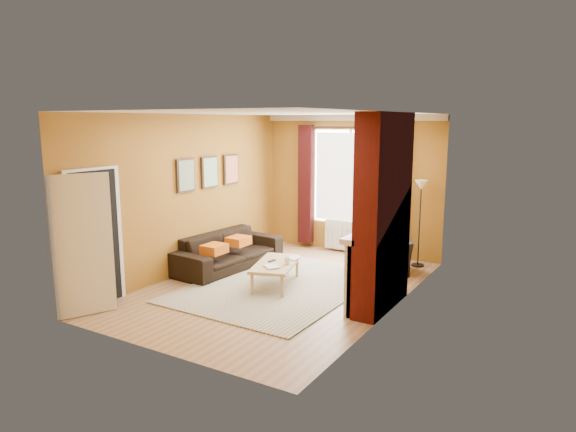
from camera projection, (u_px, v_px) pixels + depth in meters
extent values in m
plane|color=brown|center=(280.00, 288.00, 8.38)|extent=(5.50, 5.50, 0.00)
cube|color=#8F5F1B|center=(351.00, 185.00, 10.44)|extent=(3.80, 0.02, 2.80)
cube|color=#8F5F1B|center=(152.00, 236.00, 5.80)|extent=(3.80, 0.02, 2.80)
cube|color=#8F5F1B|center=(395.00, 214.00, 7.16)|extent=(0.02, 5.50, 2.80)
cube|color=#8F5F1B|center=(189.00, 194.00, 9.08)|extent=(0.02, 5.50, 2.80)
cube|color=white|center=(280.00, 113.00, 7.86)|extent=(3.80, 5.50, 0.01)
cube|color=#430D09|center=(384.00, 213.00, 7.25)|extent=(0.35, 1.40, 2.80)
cube|color=silver|center=(369.00, 269.00, 7.50)|extent=(0.12, 1.30, 1.10)
cube|color=silver|center=(367.00, 233.00, 7.43)|extent=(0.22, 1.40, 0.08)
cube|color=silver|center=(351.00, 281.00, 7.03)|extent=(0.16, 0.14, 1.04)
cube|color=silver|center=(382.00, 261.00, 8.01)|extent=(0.16, 0.14, 1.04)
cube|color=black|center=(371.00, 276.00, 7.51)|extent=(0.06, 0.80, 0.90)
cube|color=black|center=(368.00, 303.00, 7.59)|extent=(0.20, 1.00, 0.06)
cube|color=silver|center=(358.00, 229.00, 7.11)|extent=(0.03, 0.12, 0.16)
cube|color=black|center=(365.00, 227.00, 7.32)|extent=(0.03, 0.10, 0.14)
cylinder|color=black|center=(371.00, 225.00, 7.54)|extent=(0.10, 0.10, 0.12)
cube|color=black|center=(372.00, 180.00, 7.26)|extent=(0.03, 0.60, 0.75)
cube|color=#AC733A|center=(371.00, 180.00, 7.27)|extent=(0.01, 0.52, 0.66)
cube|color=silver|center=(352.00, 118.00, 10.16)|extent=(3.80, 0.08, 0.12)
cube|color=white|center=(350.00, 177.00, 10.39)|extent=(1.60, 0.04, 1.90)
cube|color=white|center=(350.00, 178.00, 10.35)|extent=(1.50, 0.02, 1.80)
cube|color=silver|center=(350.00, 178.00, 10.37)|extent=(0.06, 0.04, 1.90)
cube|color=#330B0C|center=(306.00, 185.00, 10.84)|extent=(0.30, 0.16, 2.50)
cube|color=#330B0C|center=(395.00, 191.00, 9.86)|extent=(0.30, 0.16, 2.50)
cylinder|color=black|center=(350.00, 128.00, 10.13)|extent=(2.30, 0.05, 0.05)
cube|color=silver|center=(348.00, 236.00, 10.55)|extent=(1.00, 0.10, 0.60)
cube|color=silver|center=(327.00, 234.00, 10.73)|extent=(0.04, 0.03, 0.56)
cube|color=silver|center=(332.00, 235.00, 10.67)|extent=(0.04, 0.03, 0.56)
cube|color=silver|center=(336.00, 235.00, 10.61)|extent=(0.04, 0.03, 0.56)
cube|color=silver|center=(341.00, 236.00, 10.56)|extent=(0.04, 0.03, 0.56)
cube|color=silver|center=(346.00, 236.00, 10.50)|extent=(0.04, 0.03, 0.56)
cube|color=silver|center=(351.00, 237.00, 10.45)|extent=(0.04, 0.03, 0.56)
cube|color=silver|center=(356.00, 238.00, 10.39)|extent=(0.04, 0.03, 0.56)
cube|color=silver|center=(361.00, 238.00, 10.34)|extent=(0.04, 0.03, 0.56)
cube|color=silver|center=(366.00, 239.00, 10.28)|extent=(0.04, 0.03, 0.56)
cube|color=black|center=(185.00, 175.00, 8.91)|extent=(0.04, 0.44, 0.58)
cube|color=gold|center=(187.00, 175.00, 8.90)|extent=(0.01, 0.38, 0.52)
cube|color=black|center=(209.00, 172.00, 9.46)|extent=(0.04, 0.44, 0.58)
cube|color=#2F8D56|center=(211.00, 172.00, 9.45)|extent=(0.01, 0.38, 0.52)
cube|color=black|center=(231.00, 169.00, 10.01)|extent=(0.04, 0.44, 0.58)
cube|color=#C6313F|center=(232.00, 169.00, 10.00)|extent=(0.01, 0.38, 0.52)
cube|color=silver|center=(95.00, 239.00, 7.41)|extent=(0.05, 0.94, 2.06)
cube|color=black|center=(96.00, 239.00, 7.40)|extent=(0.02, 0.80, 1.98)
cube|color=silver|center=(83.00, 246.00, 7.01)|extent=(0.37, 0.74, 1.98)
imported|color=#477D37|center=(379.00, 216.00, 7.78)|extent=(0.14, 0.10, 0.27)
cube|color=#B7510F|center=(214.00, 249.00, 8.83)|extent=(0.34, 0.40, 0.16)
cube|color=#B7510F|center=(238.00, 241.00, 9.42)|extent=(0.34, 0.40, 0.16)
cube|color=teal|center=(280.00, 285.00, 8.46)|extent=(2.56, 3.50, 0.02)
imported|color=black|center=(229.00, 251.00, 9.45)|extent=(1.05, 2.30, 0.65)
imported|color=black|center=(382.00, 255.00, 9.18)|extent=(1.26, 1.20, 0.64)
cube|color=tan|center=(276.00, 264.00, 8.38)|extent=(0.94, 1.33, 0.05)
cylinder|color=tan|center=(252.00, 285.00, 7.95)|extent=(0.06, 0.06, 0.35)
cylinder|color=tan|center=(282.00, 287.00, 7.85)|extent=(0.06, 0.06, 0.35)
cylinder|color=tan|center=(270.00, 266.00, 8.99)|extent=(0.06, 0.06, 0.35)
cylinder|color=tan|center=(297.00, 268.00, 8.89)|extent=(0.06, 0.06, 0.35)
cylinder|color=olive|center=(378.00, 248.00, 9.98)|extent=(0.47, 0.47, 0.47)
cylinder|color=black|center=(418.00, 265.00, 9.62)|extent=(0.25, 0.25, 0.03)
cylinder|color=black|center=(419.00, 226.00, 9.48)|extent=(0.02, 0.02, 1.49)
cone|color=beige|center=(421.00, 185.00, 9.34)|extent=(0.25, 0.25, 0.18)
imported|color=#999999|center=(265.00, 267.00, 8.06)|extent=(0.34, 0.32, 0.03)
imported|color=#999999|center=(289.00, 257.00, 8.67)|extent=(0.19, 0.26, 0.02)
imported|color=#999999|center=(287.00, 261.00, 8.28)|extent=(0.12, 0.12, 0.10)
cube|color=#262628|center=(272.00, 261.00, 8.45)|extent=(0.07, 0.16, 0.02)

